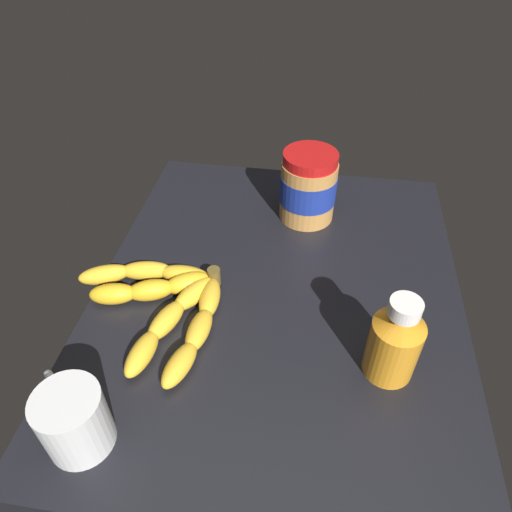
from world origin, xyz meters
TOP-DOWN VIEW (x-y plane):
  - ground_plane at (0.00, 0.00)cm, footprint 70.72×56.36cm
  - banana_bunch at (-5.89, 16.24)cm, footprint 22.74×23.51cm
  - peanut_butter_jar at (20.34, -2.82)cm, footprint 10.10×10.10cm
  - honey_bottle at (-11.80, -16.01)cm, footprint 6.60×6.60cm
  - coffee_mug at (-27.19, 19.95)cm, footprint 9.21×9.72cm

SIDE VIEW (x-z plane):
  - ground_plane at x=0.00cm, z-range -4.87..0.00cm
  - banana_bunch at x=-5.89cm, z-range -0.11..3.19cm
  - coffee_mug at x=-27.19cm, z-range 0.02..8.61cm
  - honey_bottle at x=-11.80cm, z-range -0.61..12.40cm
  - peanut_butter_jar at x=20.34cm, z-range -0.15..12.83cm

